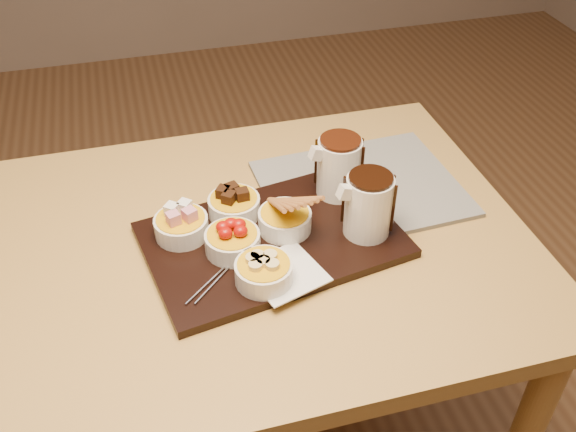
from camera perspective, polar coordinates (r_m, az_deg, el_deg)
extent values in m
cube|color=#B98E44|center=(1.22, -6.76, -3.36)|extent=(1.20, 0.80, 0.04)
cylinder|color=#B98E44|center=(1.83, 9.08, -2.07)|extent=(0.06, 0.06, 0.71)
cube|color=black|center=(1.20, -1.39, -2.13)|extent=(0.50, 0.37, 0.02)
cube|color=white|center=(1.12, -0.25, -5.08)|extent=(0.15, 0.15, 0.00)
cylinder|color=white|center=(1.20, -9.45, -0.95)|extent=(0.10, 0.10, 0.04)
cylinder|color=white|center=(1.23, -4.80, 0.84)|extent=(0.10, 0.10, 0.04)
cylinder|color=white|center=(1.15, -4.95, -2.33)|extent=(0.10, 0.10, 0.04)
cylinder|color=white|center=(1.19, -0.29, -0.44)|extent=(0.10, 0.10, 0.04)
cylinder|color=white|center=(1.09, -2.17, -5.04)|extent=(0.10, 0.10, 0.04)
cylinder|color=silver|center=(1.17, 7.15, 0.90)|extent=(0.10, 0.10, 0.12)
cylinder|color=silver|center=(1.27, 4.55, 4.32)|extent=(0.10, 0.10, 0.12)
cube|color=beige|center=(1.34, 6.49, 2.47)|extent=(0.41, 0.34, 0.01)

